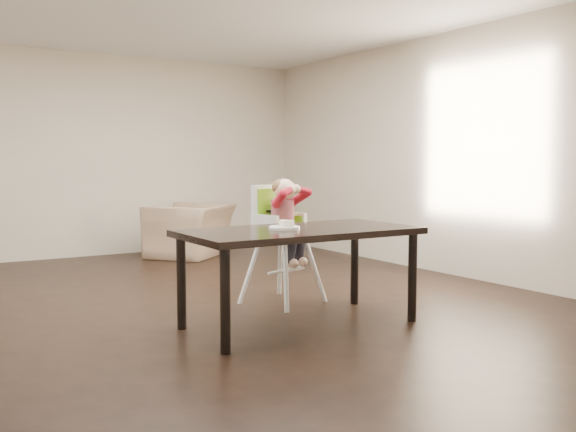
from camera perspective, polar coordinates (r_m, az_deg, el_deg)
ground at (r=5.79m, az=-7.62°, el=-7.78°), size 7.00×7.00×0.00m
room_walls at (r=5.68m, az=-7.83°, el=10.81°), size 6.02×7.02×2.71m
dining_table at (r=4.91m, az=1.05°, el=-2.05°), size 1.80×0.90×0.75m
high_chair at (r=5.70m, az=-0.66°, el=0.05°), size 0.59×0.59×1.11m
plate at (r=4.84m, az=-0.28°, el=-0.92°), size 0.27×0.27×0.07m
armchair at (r=8.69m, az=-8.68°, el=-0.49°), size 1.25×1.22×0.93m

